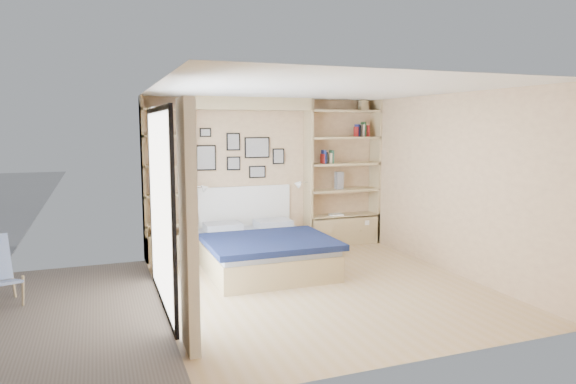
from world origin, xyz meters
name	(u,v)px	position (x,y,z in m)	size (l,w,h in m)	color
ground	(320,286)	(0.00, 0.00, 0.00)	(4.50, 4.50, 0.00)	tan
room_shell	(256,191)	(-0.39, 1.52, 1.08)	(4.50, 4.50, 4.50)	#DEB98A
bed	(262,250)	(-0.45, 1.05, 0.27)	(1.72, 2.26, 1.07)	tan
photo_gallery	(239,154)	(-0.45, 2.22, 1.60)	(1.48, 0.02, 0.82)	black
reading_lamps	(253,186)	(-0.30, 2.00, 1.10)	(1.92, 0.12, 0.15)	silver
shelf_decor	(331,147)	(1.11, 2.07, 1.69)	(3.55, 0.23, 2.03)	#A51E1E
deck	(5,323)	(-3.60, 0.00, 0.00)	(3.20, 4.00, 0.05)	#726154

